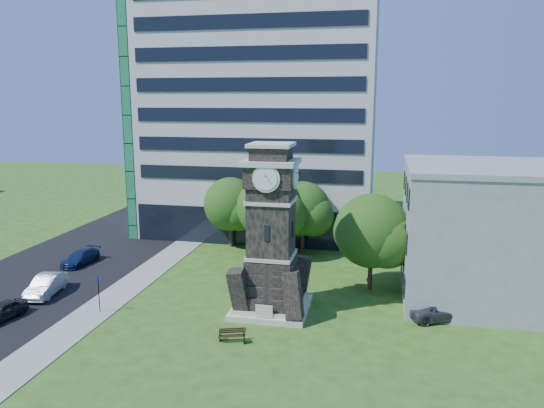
% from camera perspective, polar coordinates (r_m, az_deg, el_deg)
% --- Properties ---
extents(ground, '(160.00, 160.00, 0.00)m').
position_cam_1_polar(ground, '(38.55, -5.16, -12.05)').
color(ground, '#245317').
rests_on(ground, ground).
extents(sidewalk, '(3.00, 70.00, 0.06)m').
position_cam_1_polar(sidewalk, '(46.24, -14.78, -8.30)').
color(sidewalk, gray).
rests_on(sidewalk, ground).
extents(street, '(14.00, 80.00, 0.02)m').
position_cam_1_polar(street, '(50.51, -23.51, -7.23)').
color(street, black).
rests_on(street, ground).
extents(clock_tower, '(5.40, 5.40, 12.22)m').
position_cam_1_polar(clock_tower, '(37.91, -0.07, -3.94)').
color(clock_tower, beige).
rests_on(clock_tower, ground).
extents(office_tall, '(26.20, 15.11, 28.60)m').
position_cam_1_polar(office_tall, '(61.21, -1.18, 10.35)').
color(office_tall, silver).
rests_on(office_tall, ground).
extents(office_low, '(15.20, 12.20, 10.40)m').
position_cam_1_polar(office_low, '(44.01, 23.87, -2.88)').
color(office_low, '#9C9FA2').
rests_on(office_low, ground).
extents(car_street_south, '(2.05, 3.92, 1.27)m').
position_cam_1_polar(car_street_south, '(42.27, -27.05, -10.22)').
color(car_street_south, black).
rests_on(car_street_south, ground).
extents(car_street_mid, '(2.34, 4.92, 1.56)m').
position_cam_1_polar(car_street_mid, '(45.84, -23.11, -8.04)').
color(car_street_mid, silver).
rests_on(car_street_mid, ground).
extents(car_street_north, '(2.22, 4.56, 1.28)m').
position_cam_1_polar(car_street_north, '(52.83, -19.93, -5.45)').
color(car_street_north, '#122150').
rests_on(car_street_north, ground).
extents(car_east_lot, '(5.07, 3.67, 1.28)m').
position_cam_1_polar(car_east_lot, '(39.65, 17.66, -10.88)').
color(car_east_lot, '#414246').
rests_on(car_east_lot, ground).
extents(park_bench, '(1.70, 0.45, 0.88)m').
position_cam_1_polar(park_bench, '(34.84, -4.32, -13.84)').
color(park_bench, black).
rests_on(park_bench, ground).
extents(street_sign, '(0.64, 0.06, 2.69)m').
position_cam_1_polar(street_sign, '(40.57, -18.15, -8.82)').
color(street_sign, black).
rests_on(street_sign, ground).
extents(tree_nw, '(6.11, 5.56, 7.30)m').
position_cam_1_polar(tree_nw, '(54.86, -4.39, -0.20)').
color(tree_nw, '#332114').
rests_on(tree_nw, ground).
extents(tree_nc, '(7.02, 6.38, 8.13)m').
position_cam_1_polar(tree_nc, '(51.12, -0.15, -0.56)').
color(tree_nc, '#332114').
rests_on(tree_nc, ground).
extents(tree_ne, '(5.99, 5.45, 7.22)m').
position_cam_1_polar(tree_ne, '(52.64, 3.42, -0.71)').
color(tree_ne, '#332114').
rests_on(tree_ne, ground).
extents(tree_east, '(6.56, 5.96, 7.90)m').
position_cam_1_polar(tree_east, '(42.94, 10.78, -3.10)').
color(tree_east, '#332114').
rests_on(tree_east, ground).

